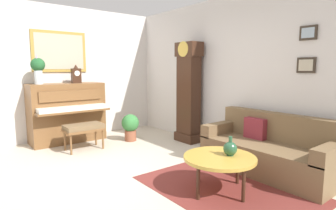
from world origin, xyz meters
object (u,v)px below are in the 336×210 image
(piano, at_px, (67,112))
(green_jug, at_px, (230,148))
(grandfather_clock, at_px, (189,95))
(couch, at_px, (268,150))
(mantel_clock, at_px, (76,75))
(piano_bench, at_px, (84,128))
(potted_plant, at_px, (130,126))
(flower_vase, at_px, (38,68))
(coffee_table, at_px, (220,159))

(piano, distance_m, green_jug, 3.66)
(grandfather_clock, relative_size, green_jug, 8.46)
(couch, height_order, mantel_clock, mantel_clock)
(grandfather_clock, relative_size, mantel_clock, 5.34)
(piano_bench, bearing_deg, piano, -177.81)
(couch, bearing_deg, green_jug, -86.48)
(potted_plant, bearing_deg, mantel_clock, -133.11)
(piano_bench, bearing_deg, flower_vase, -145.67)
(piano, bearing_deg, potted_plant, 53.42)
(coffee_table, relative_size, green_jug, 3.67)
(green_jug, bearing_deg, coffee_table, -113.11)
(couch, bearing_deg, piano, -153.56)
(mantel_clock, xyz_separation_m, potted_plant, (0.77, 0.82, -1.05))
(mantel_clock, distance_m, potted_plant, 1.54)
(piano, bearing_deg, green_jug, 12.57)
(couch, xyz_separation_m, coffee_table, (0.00, -1.08, 0.10))
(coffee_table, bearing_deg, potted_plant, 172.46)
(coffee_table, relative_size, potted_plant, 1.57)
(grandfather_clock, height_order, potted_plant, grandfather_clock)
(grandfather_clock, bearing_deg, piano, -128.27)
(mantel_clock, xyz_separation_m, green_jug, (3.57, 0.58, -0.84))
(coffee_table, bearing_deg, couch, 90.24)
(mantel_clock, bearing_deg, piano, -90.57)
(piano_bench, height_order, grandfather_clock, grandfather_clock)
(piano, height_order, piano_bench, piano)
(piano, height_order, mantel_clock, mantel_clock)
(coffee_table, relative_size, mantel_clock, 2.32)
(flower_vase, height_order, green_jug, flower_vase)
(piano, relative_size, flower_vase, 2.48)
(grandfather_clock, xyz_separation_m, coffee_table, (1.98, -1.29, -0.55))
(piano_bench, bearing_deg, mantel_clock, 166.70)
(grandfather_clock, distance_m, flower_vase, 2.96)
(piano, bearing_deg, piano_bench, 2.19)
(flower_vase, bearing_deg, couch, 32.71)
(piano_bench, xyz_separation_m, potted_plant, (-0.02, 1.00, -0.08))
(potted_plant, bearing_deg, green_jug, -4.84)
(couch, height_order, coffee_table, couch)
(couch, relative_size, green_jug, 7.92)
(piano_bench, bearing_deg, coffee_table, 13.20)
(coffee_table, distance_m, mantel_clock, 3.67)
(couch, bearing_deg, grandfather_clock, 173.93)
(couch, height_order, green_jug, couch)
(flower_vase, bearing_deg, potted_plant, 63.60)
(coffee_table, bearing_deg, grandfather_clock, 146.91)
(piano_bench, distance_m, coffee_table, 2.80)
(grandfather_clock, xyz_separation_m, couch, (1.97, -0.21, -0.65))
(mantel_clock, height_order, potted_plant, mantel_clock)
(coffee_table, xyz_separation_m, potted_plant, (-2.75, 0.36, -0.09))
(mantel_clock, bearing_deg, grandfather_clock, 48.46)
(green_jug, bearing_deg, flower_vase, -159.93)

